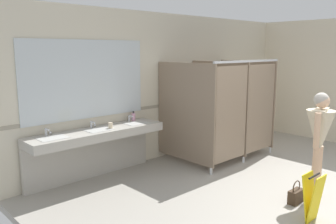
# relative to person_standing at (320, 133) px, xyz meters

# --- Properties ---
(ground_plane) EXTENTS (7.19, 6.57, 0.10)m
(ground_plane) POSITION_rel_person_standing_xyz_m (0.10, 0.06, -1.02)
(ground_plane) COLOR #9E998E
(wall_back) EXTENTS (7.19, 0.12, 2.85)m
(wall_back) POSITION_rel_person_standing_xyz_m (0.10, 3.11, 0.45)
(wall_back) COLOR beige
(wall_back) RESTS_ON ground_plane
(wall_back_tile_band) EXTENTS (7.19, 0.01, 0.06)m
(wall_back_tile_band) POSITION_rel_person_standing_xyz_m (0.10, 3.04, 0.08)
(wall_back_tile_band) COLOR #9E937F
(wall_back_tile_band) RESTS_ON wall_back
(vanity_counter) EXTENTS (2.34, 0.56, 0.98)m
(vanity_counter) POSITION_rel_person_standing_xyz_m (-1.97, 2.83, -0.33)
(vanity_counter) COLOR #B2ADA3
(vanity_counter) RESTS_ON ground_plane
(mirror_panel) EXTENTS (2.24, 0.02, 1.29)m
(mirror_panel) POSITION_rel_person_standing_xyz_m (-1.97, 3.04, 0.69)
(mirror_panel) COLOR silver
(mirror_panel) RESTS_ON wall_back
(bathroom_stalls) EXTENTS (1.98, 1.42, 1.96)m
(bathroom_stalls) POSITION_rel_person_standing_xyz_m (0.57, 2.12, 0.05)
(bathroom_stalls) COLOR #84705B
(bathroom_stalls) RESTS_ON ground_plane
(person_standing) EXTENTS (0.54, 0.49, 1.56)m
(person_standing) POSITION_rel_person_standing_xyz_m (0.00, 0.00, 0.00)
(person_standing) COLOR #DBAD89
(person_standing) RESTS_ON ground_plane
(handbag) EXTENTS (0.27, 0.12, 0.33)m
(handbag) POSITION_rel_person_standing_xyz_m (-0.39, 0.10, -0.86)
(handbag) COLOR #3F2D1E
(handbag) RESTS_ON ground_plane
(soap_dispenser) EXTENTS (0.07, 0.07, 0.18)m
(soap_dispenser) POSITION_rel_person_standing_xyz_m (-1.11, 2.91, -0.03)
(soap_dispenser) COLOR #D899B2
(soap_dispenser) RESTS_ON vanity_counter
(paper_cup) EXTENTS (0.07, 0.07, 0.10)m
(paper_cup) POSITION_rel_person_standing_xyz_m (-1.78, 2.67, -0.05)
(paper_cup) COLOR beige
(paper_cup) RESTS_ON vanity_counter
(wet_floor_sign) EXTENTS (0.28, 0.19, 0.62)m
(wet_floor_sign) POSITION_rel_person_standing_xyz_m (-0.76, -0.30, -0.65)
(wet_floor_sign) COLOR yellow
(wet_floor_sign) RESTS_ON ground_plane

